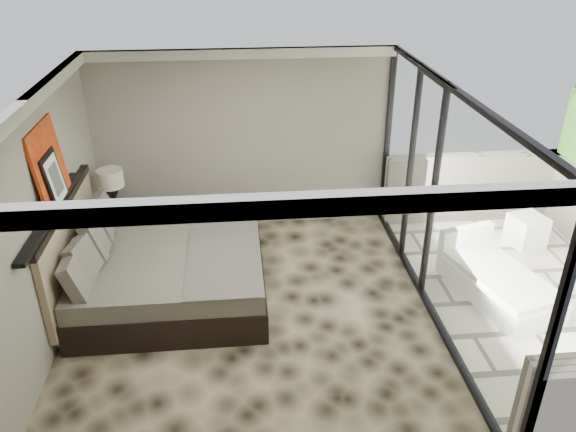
{
  "coord_description": "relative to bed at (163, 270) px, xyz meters",
  "views": [
    {
      "loc": [
        -0.1,
        -5.66,
        4.32
      ],
      "look_at": [
        0.49,
        0.4,
        1.18
      ],
      "focal_mm": 35.0,
      "sensor_mm": 36.0,
      "label": 1
    }
  ],
  "objects": [
    {
      "name": "floor",
      "position": [
        1.12,
        -0.56,
        -0.39
      ],
      "size": [
        5.0,
        5.0,
        0.0
      ],
      "primitive_type": "plane",
      "color": "black",
      "rests_on": "ground"
    },
    {
      "name": "ceiling",
      "position": [
        1.12,
        -0.56,
        2.4
      ],
      "size": [
        4.5,
        5.0,
        0.02
      ],
      "primitive_type": "cube",
      "color": "silver",
      "rests_on": "back_wall"
    },
    {
      "name": "back_wall",
      "position": [
        1.12,
        1.93,
        1.01
      ],
      "size": [
        4.5,
        0.02,
        2.8
      ],
      "primitive_type": "cube",
      "color": "gray",
      "rests_on": "floor"
    },
    {
      "name": "left_wall",
      "position": [
        -1.12,
        -0.56,
        1.01
      ],
      "size": [
        0.02,
        5.0,
        2.8
      ],
      "primitive_type": "cube",
      "color": "gray",
      "rests_on": "floor"
    },
    {
      "name": "glass_wall",
      "position": [
        3.37,
        -0.56,
        1.01
      ],
      "size": [
        0.08,
        5.0,
        2.8
      ],
      "primitive_type": "cube",
      "color": "white",
      "rests_on": "floor"
    },
    {
      "name": "terrace_slab",
      "position": [
        4.87,
        -0.56,
        -0.45
      ],
      "size": [
        3.0,
        5.0,
        0.12
      ],
      "primitive_type": "cube",
      "color": "#B9AF9D",
      "rests_on": "ground"
    },
    {
      "name": "picture_ledge",
      "position": [
        -1.06,
        -0.46,
        1.11
      ],
      "size": [
        0.12,
        2.2,
        0.05
      ],
      "primitive_type": "cube",
      "color": "black",
      "rests_on": "left_wall"
    },
    {
      "name": "bed",
      "position": [
        0.0,
        0.0,
        0.0
      ],
      "size": [
        2.41,
        2.33,
        1.34
      ],
      "color": "black",
      "rests_on": "floor"
    },
    {
      "name": "nightstand",
      "position": [
        -0.88,
        1.41,
        -0.15
      ],
      "size": [
        0.6,
        0.6,
        0.48
      ],
      "primitive_type": "cube",
      "rotation": [
        0.0,
        0.0,
        -0.31
      ],
      "color": "black",
      "rests_on": "floor"
    },
    {
      "name": "table_lamp",
      "position": [
        -0.83,
        1.47,
        0.57
      ],
      "size": [
        0.37,
        0.37,
        0.69
      ],
      "color": "black",
      "rests_on": "nightstand"
    },
    {
      "name": "abstract_canvas",
      "position": [
        -1.08,
        -0.18,
        1.59
      ],
      "size": [
        0.13,
        0.9,
        0.9
      ],
      "primitive_type": "cube",
      "rotation": [
        0.0,
        -0.1,
        0.0
      ],
      "color": "#C45610",
      "rests_on": "picture_ledge"
    },
    {
      "name": "framed_print",
      "position": [
        -1.02,
        -0.26,
        1.44
      ],
      "size": [
        0.11,
        0.5,
        0.6
      ],
      "primitive_type": "cube",
      "rotation": [
        0.0,
        -0.14,
        0.0
      ],
      "color": "black",
      "rests_on": "picture_ledge"
    },
    {
      "name": "ottoman",
      "position": [
        5.33,
        0.84,
        -0.16
      ],
      "size": [
        0.56,
        0.56,
        0.46
      ],
      "primitive_type": "cube",
      "rotation": [
        0.0,
        0.0,
        0.24
      ],
      "color": "white",
      "rests_on": "terrace_slab"
    },
    {
      "name": "lounger",
      "position": [
        4.32,
        -0.39,
        -0.19
      ],
      "size": [
        1.22,
        1.8,
        0.64
      ],
      "rotation": [
        0.0,
        0.0,
        0.26
      ],
      "color": "white",
      "rests_on": "terrace_slab"
    }
  ]
}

